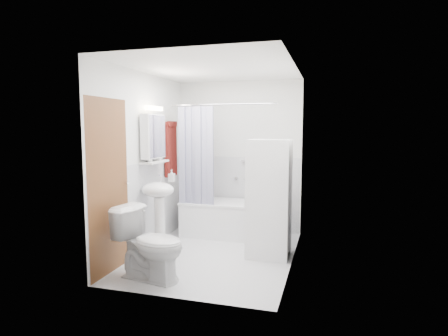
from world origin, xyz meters
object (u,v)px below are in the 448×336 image
(sink, at_px, (158,201))
(toilet, at_px, (150,244))
(bathtub, at_px, (228,217))
(washer_dryer, at_px, (269,198))

(sink, xyz_separation_m, toilet, (0.30, -0.84, -0.31))
(bathtub, bearing_deg, sink, -123.71)
(washer_dryer, xyz_separation_m, toilet, (-1.13, -1.13, -0.37))
(sink, height_order, toilet, sink)
(washer_dryer, bearing_deg, sink, -168.44)
(toilet, bearing_deg, bathtub, -0.93)
(bathtub, relative_size, washer_dryer, 0.92)
(bathtub, height_order, toilet, toilet)
(washer_dryer, bearing_deg, toilet, -134.99)
(toilet, bearing_deg, washer_dryer, -34.43)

